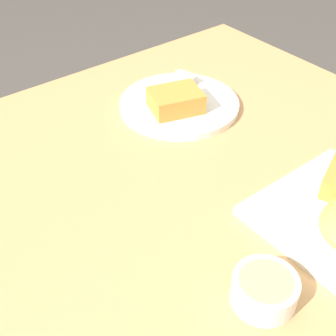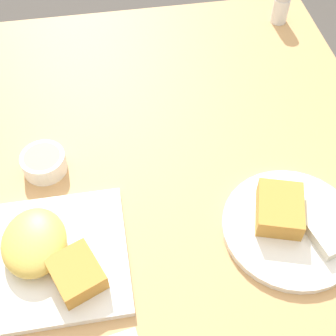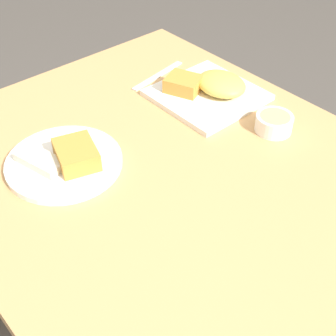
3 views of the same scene
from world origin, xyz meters
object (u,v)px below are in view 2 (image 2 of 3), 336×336
(plate_square_near, at_px, (50,253))
(salt_shaker, at_px, (280,10))
(plate_oval_far, at_px, (291,223))
(sauce_ramekin, at_px, (44,162))

(plate_square_near, bearing_deg, salt_shaker, 135.24)
(plate_oval_far, bearing_deg, sauce_ramekin, -115.63)
(salt_shaker, bearing_deg, sauce_ramekin, -56.60)
(plate_oval_far, bearing_deg, salt_shaker, 164.05)
(plate_square_near, distance_m, plate_oval_far, 0.42)
(plate_square_near, relative_size, sauce_ramekin, 2.84)
(plate_oval_far, distance_m, sauce_ramekin, 0.48)
(plate_square_near, xyz_separation_m, salt_shaker, (-0.60, 0.59, 0.01))
(plate_oval_far, xyz_separation_m, salt_shaker, (-0.60, 0.17, 0.02))
(plate_square_near, xyz_separation_m, plate_oval_far, (0.01, 0.42, -0.01))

